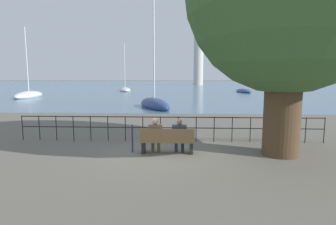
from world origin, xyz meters
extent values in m
plane|color=#605B51|center=(0.00, 0.00, 0.00)|extent=(1000.00, 1000.00, 0.00)
cube|color=slate|center=(0.00, 160.44, 0.00)|extent=(600.00, 300.00, 0.01)
cylinder|color=#4C3823|center=(3.86, -0.03, 1.54)|extent=(1.19, 1.19, 3.08)
cube|color=brown|center=(0.00, 0.00, 0.42)|extent=(1.87, 0.45, 0.05)
cube|color=brown|center=(0.00, -0.21, 0.68)|extent=(1.87, 0.04, 0.45)
cube|color=black|center=(-0.84, 0.00, 0.20)|extent=(0.10, 0.41, 0.40)
cube|color=black|center=(0.84, 0.00, 0.20)|extent=(0.10, 0.41, 0.40)
cylinder|color=brown|center=(-0.52, 0.16, 0.23)|extent=(0.11, 0.11, 0.45)
cylinder|color=brown|center=(-0.31, 0.16, 0.23)|extent=(0.11, 0.11, 0.45)
cube|color=brown|center=(-0.42, 0.07, 0.50)|extent=(0.40, 0.26, 0.14)
cube|color=brown|center=(-0.42, -0.02, 0.73)|extent=(0.47, 0.24, 0.56)
sphere|color=tan|center=(-0.42, -0.02, 1.14)|extent=(0.23, 0.23, 0.23)
cylinder|color=#2D3347|center=(0.31, 0.16, 0.23)|extent=(0.11, 0.11, 0.45)
cylinder|color=#2D3347|center=(0.53, 0.16, 0.23)|extent=(0.11, 0.11, 0.45)
cube|color=#2D3347|center=(0.42, 0.07, 0.50)|extent=(0.42, 0.26, 0.14)
cube|color=#2D3347|center=(0.42, -0.02, 0.73)|extent=(0.50, 0.24, 0.56)
sphere|color=#846047|center=(0.42, -0.02, 1.11)|extent=(0.20, 0.20, 0.20)
cylinder|color=black|center=(-6.25, 1.71, 0.53)|extent=(0.04, 0.04, 1.05)
cylinder|color=black|center=(-5.52, 1.71, 0.53)|extent=(0.04, 0.04, 1.05)
cylinder|color=black|center=(-4.78, 1.71, 0.53)|extent=(0.04, 0.04, 1.05)
cylinder|color=black|center=(-4.05, 1.71, 0.53)|extent=(0.04, 0.04, 1.05)
cylinder|color=black|center=(-3.31, 1.71, 0.53)|extent=(0.04, 0.04, 1.05)
cylinder|color=black|center=(-2.57, 1.71, 0.53)|extent=(0.04, 0.04, 1.05)
cylinder|color=black|center=(-1.84, 1.71, 0.53)|extent=(0.04, 0.04, 1.05)
cylinder|color=black|center=(-1.10, 1.71, 0.53)|extent=(0.04, 0.04, 1.05)
cylinder|color=black|center=(-0.37, 1.71, 0.53)|extent=(0.04, 0.04, 1.05)
cylinder|color=black|center=(0.37, 1.71, 0.53)|extent=(0.04, 0.04, 1.05)
cylinder|color=black|center=(1.10, 1.71, 0.53)|extent=(0.04, 0.04, 1.05)
cylinder|color=black|center=(1.84, 1.71, 0.53)|extent=(0.04, 0.04, 1.05)
cylinder|color=black|center=(2.57, 1.71, 0.53)|extent=(0.04, 0.04, 1.05)
cylinder|color=black|center=(3.31, 1.71, 0.53)|extent=(0.04, 0.04, 1.05)
cylinder|color=black|center=(4.05, 1.71, 0.53)|extent=(0.04, 0.04, 1.05)
cylinder|color=black|center=(4.78, 1.71, 0.53)|extent=(0.04, 0.04, 1.05)
cylinder|color=black|center=(5.52, 1.71, 0.53)|extent=(0.04, 0.04, 1.05)
cylinder|color=black|center=(6.25, 1.71, 0.53)|extent=(0.04, 0.04, 1.05)
cylinder|color=black|center=(0.00, 1.71, 1.02)|extent=(12.50, 0.04, 0.04)
cylinder|color=black|center=(0.00, 1.71, 0.58)|extent=(12.50, 0.04, 0.04)
cylinder|color=navy|center=(-1.24, 0.04, 0.46)|extent=(0.06, 0.06, 0.91)
cone|color=navy|center=(-1.24, 0.04, 0.98)|extent=(0.09, 0.09, 0.12)
ellipsoid|color=navy|center=(-1.89, 14.43, 0.26)|extent=(4.12, 6.53, 1.29)
cylinder|color=silver|center=(-1.89, 14.43, 6.33)|extent=(0.14, 0.14, 11.38)
ellipsoid|color=silver|center=(-11.41, 46.94, 0.23)|extent=(4.30, 8.50, 1.14)
cylinder|color=silver|center=(-11.41, 46.94, 5.40)|extent=(0.14, 0.14, 9.65)
ellipsoid|color=silver|center=(-20.98, 27.19, 0.26)|extent=(3.56, 8.44, 1.28)
cylinder|color=silver|center=(-20.98, 27.19, 5.16)|extent=(0.14, 0.14, 9.03)
ellipsoid|color=navy|center=(12.68, 42.48, 0.20)|extent=(2.31, 7.55, 1.02)
cylinder|color=silver|center=(12.68, 42.48, 4.17)|extent=(0.14, 0.14, 7.32)
cylinder|color=beige|center=(8.43, 109.07, 11.11)|extent=(4.20, 4.20, 22.23)
cylinder|color=#2D2D33|center=(8.43, 109.07, 23.58)|extent=(2.94, 2.94, 2.71)
cone|color=#4C1E19|center=(8.43, 109.07, 26.02)|extent=(3.36, 3.36, 2.17)
camera|label=1|loc=(0.44, -8.92, 2.58)|focal=28.00mm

